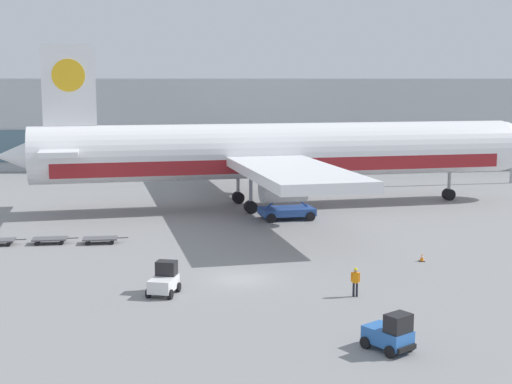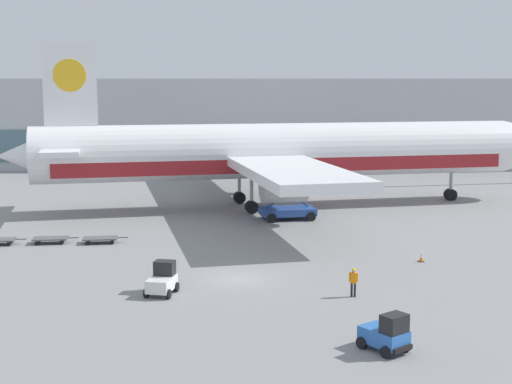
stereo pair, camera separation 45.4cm
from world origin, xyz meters
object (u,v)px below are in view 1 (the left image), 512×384
Objects in this scene: scissor_lift_loader at (287,199)px; baggage_dolly_third at (100,239)px; baggage_dolly_second at (50,239)px; traffic_cone_near at (422,257)px; ground_crew_near at (355,279)px; airplane_main at (275,153)px; baggage_tug_mid at (164,280)px; baggage_tug_foreground at (390,334)px.

baggage_dolly_third is at bearing -158.84° from scissor_lift_loader.
baggage_dolly_second is (-20.27, -10.57, -1.61)m from scissor_lift_loader.
traffic_cone_near is (29.30, -6.55, -0.09)m from baggage_dolly_second.
ground_crew_near is at bearing -125.90° from traffic_cone_near.
scissor_lift_loader is 3.10× the size of ground_crew_near.
airplane_main is 26.77m from traffic_cone_near.
ground_crew_near is (11.90, -0.81, 0.22)m from baggage_tug_mid.
ground_crew_near is at bearing -81.69° from baggage_tug_mid.
airplane_main is 10.05× the size of scissor_lift_loader.
airplane_main is at bearing -68.27° from ground_crew_near.
baggage_tug_mid is 16.13m from baggage_dolly_third.
traffic_cone_near is (18.28, 8.01, -0.58)m from baggage_tug_mid.
traffic_cone_near is at bearing -79.83° from airplane_main.
airplane_main reaches higher than scissor_lift_loader.
baggage_tug_mid is 1.46× the size of ground_crew_near.
airplane_main is 42.67m from baggage_tug_foreground.
scissor_lift_loader is at bearing 147.40° from baggage_tug_foreground.
ground_crew_near is at bearing -96.18° from scissor_lift_loader.
scissor_lift_loader reaches higher than baggage_dolly_second.
airplane_main is 33.70m from baggage_tug_mid.
baggage_dolly_second is (-23.20, 24.51, -0.49)m from baggage_tug_foreground.
ground_crew_near is 10.92m from traffic_cone_near.
baggage_tug_mid reaches higher than traffic_cone_near.
baggage_dolly_second is 1.00× the size of baggage_dolly_third.
baggage_tug_foreground reaches higher than ground_crew_near.
airplane_main reaches higher than baggage_dolly_third.
baggage_tug_mid is at bearing -122.22° from scissor_lift_loader.
baggage_tug_foreground reaches higher than baggage_dolly_second.
baggage_dolly_third is at bearing -7.24° from baggage_dolly_second.
baggage_tug_mid is (-8.40, -32.26, -4.96)m from airplane_main.
baggage_dolly_second is (-19.42, -17.70, -5.45)m from airplane_main.
baggage_tug_foreground is at bearing -59.74° from baggage_dolly_third.
ground_crew_near is (3.49, -33.08, -4.74)m from airplane_main.
baggage_tug_foreground is 33.75m from baggage_dolly_second.
baggage_tug_foreground is 15.73m from baggage_tug_mid.
baggage_tug_mid is (-9.26, -25.12, -1.13)m from scissor_lift_loader.
baggage_dolly_third is (-15.29, -17.68, -5.45)m from airplane_main.
ground_crew_near is (-0.29, 9.13, 0.22)m from baggage_tug_foreground.
airplane_main is 24.00m from baggage_dolly_third.
traffic_cone_near is (9.88, -24.25, -5.54)m from airplane_main.
baggage_tug_mid is 0.71× the size of baggage_dolly_second.
scissor_lift_loader is 22.92m from baggage_dolly_second.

